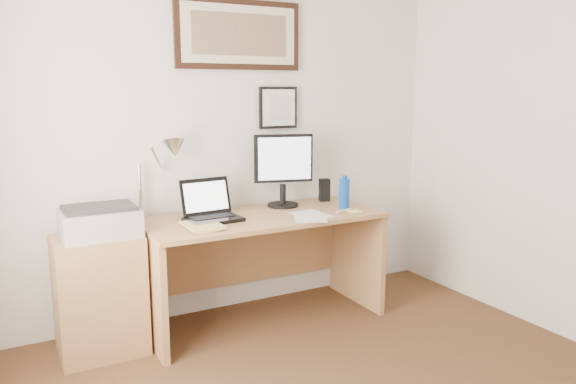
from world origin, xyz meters
TOP-DOWN VIEW (x-y plane):
  - wall_back at (0.00, 2.00)m, footprint 3.50×0.02m
  - side_cabinet at (-0.92, 1.68)m, footprint 0.50×0.40m
  - water_bottle at (0.75, 1.55)m, footprint 0.08×0.08m
  - bottle_cap at (0.75, 1.55)m, footprint 0.04×0.04m
  - speaker at (0.77, 1.84)m, footprint 0.09×0.09m
  - paper_sheet_a at (0.44, 1.48)m, footprint 0.21×0.29m
  - paper_sheet_b at (0.39, 1.41)m, footprint 0.32×0.36m
  - sticky_pad at (0.74, 1.41)m, footprint 0.08×0.08m
  - marker_pen at (0.68, 1.46)m, footprint 0.14×0.06m
  - book at (-0.43, 1.50)m, footprint 0.22×0.29m
  - desk at (0.15, 1.72)m, footprint 1.60×0.70m
  - laptop at (-0.20, 1.68)m, footprint 0.36×0.32m
  - lcd_monitor at (0.40, 1.81)m, footprint 0.41×0.22m
  - printer at (-0.89, 1.68)m, footprint 0.44×0.34m
  - desk_lamp at (-0.41, 1.81)m, footprint 0.29×0.27m
  - picture_large at (0.15, 1.97)m, footprint 0.92×0.04m
  - picture_small at (0.45, 1.97)m, footprint 0.30×0.03m

SIDE VIEW (x-z plane):
  - side_cabinet at x=-0.92m, z-range 0.00..0.73m
  - desk at x=0.15m, z-range 0.14..0.89m
  - paper_sheet_a at x=0.44m, z-range 0.75..0.75m
  - paper_sheet_b at x=0.39m, z-range 0.75..0.75m
  - sticky_pad at x=0.74m, z-range 0.75..0.76m
  - marker_pen at x=0.68m, z-range 0.75..0.77m
  - book at x=-0.43m, z-range 0.75..0.77m
  - laptop at x=-0.20m, z-range 0.68..0.94m
  - printer at x=-0.89m, z-range 0.73..0.91m
  - speaker at x=0.77m, z-range 0.75..0.92m
  - water_bottle at x=0.75m, z-range 0.75..0.96m
  - bottle_cap at x=0.75m, z-range 0.96..0.98m
  - lcd_monitor at x=0.40m, z-range 0.78..1.30m
  - desk_lamp at x=-0.41m, z-range 0.92..1.45m
  - wall_back at x=0.00m, z-range 0.00..2.50m
  - picture_small at x=0.45m, z-range 1.30..1.60m
  - picture_large at x=0.15m, z-range 1.72..2.19m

